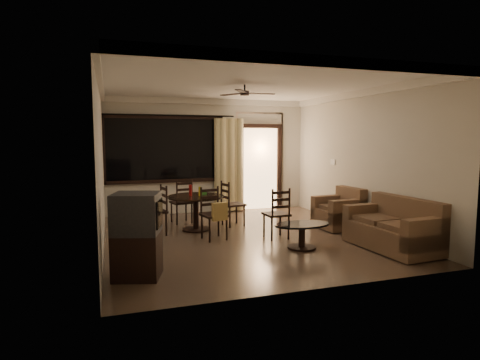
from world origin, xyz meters
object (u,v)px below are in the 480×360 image
object	(u,v)px
tv_cabinet	(137,235)
coffee_table	(302,232)
side_chair	(276,223)
dining_chair_north	(182,210)
armchair	(340,212)
dining_table	(196,203)
sofa	(395,229)
dining_chair_west	(155,220)
dining_chair_south	(214,223)
dining_chair_east	(233,212)

from	to	relation	value
tv_cabinet	coffee_table	xyz separation A→B (m)	(2.71, 0.59, -0.29)
side_chair	dining_chair_north	bearing A→B (deg)	-55.99
armchair	coffee_table	distance (m)	1.84
dining_table	dining_chair_north	world-z (taller)	dining_chair_north
sofa	coffee_table	size ratio (longest dim) A/B	1.68
armchair	side_chair	size ratio (longest dim) A/B	0.91
dining_chair_west	dining_chair_north	bearing A→B (deg)	133.24
dining_chair_north	side_chair	size ratio (longest dim) A/B	1.01
sofa	side_chair	distance (m)	2.03
dining_chair_south	coffee_table	xyz separation A→B (m)	(1.24, -1.04, -0.02)
dining_chair_west	dining_chair_south	xyz separation A→B (m)	(0.99, -0.68, 0.02)
sofa	coffee_table	bearing A→B (deg)	156.91
armchair	dining_chair_west	bearing A→B (deg)	167.14
dining_table	side_chair	size ratio (longest dim) A/B	1.18
tv_cabinet	coffee_table	bearing A→B (deg)	28.61
dining_table	armchair	distance (m)	2.95
dining_chair_north	side_chair	distance (m)	2.37
dining_chair_south	dining_chair_north	bearing A→B (deg)	90.00
dining_chair_north	sofa	distance (m)	4.36
dining_chair_north	coffee_table	size ratio (longest dim) A/B	0.99
sofa	side_chair	xyz separation A→B (m)	(-1.58, 1.27, -0.05)
dining_chair_north	tv_cabinet	distance (m)	3.45
armchair	tv_cabinet	bearing A→B (deg)	-161.30
dining_chair_north	sofa	bearing A→B (deg)	122.54
dining_table	dining_chair_west	distance (m)	0.88
dining_table	tv_cabinet	distance (m)	2.79
tv_cabinet	sofa	world-z (taller)	tv_cabinet
sofa	armchair	world-z (taller)	sofa
tv_cabinet	dining_chair_south	bearing A→B (deg)	64.38
dining_chair_west	dining_chair_east	distance (m)	1.67
dining_chair_north	tv_cabinet	world-z (taller)	tv_cabinet
dining_chair_east	tv_cabinet	bearing A→B (deg)	130.02
dining_table	dining_chair_west	xyz separation A→B (m)	(-0.82, -0.16, -0.27)
dining_chair_north	dining_chair_west	bearing A→B (deg)	43.24
dining_chair_east	dining_table	bearing A→B (deg)	89.91
sofa	armchair	distance (m)	1.64
side_chair	dining_table	bearing A→B (deg)	-44.32
sofa	armchair	bearing A→B (deg)	86.47
dining_chair_east	side_chair	world-z (taller)	dining_chair_east
coffee_table	dining_chair_south	bearing A→B (deg)	140.09
dining_chair_east	coffee_table	distance (m)	2.12
dining_table	armchair	size ratio (longest dim) A/B	1.30
tv_cabinet	side_chair	xyz separation A→B (m)	(2.57, 1.35, -0.29)
armchair	coffee_table	xyz separation A→B (m)	(-1.44, -1.14, -0.05)
tv_cabinet	armchair	bearing A→B (deg)	38.95
dining_chair_east	sofa	world-z (taller)	dining_chair_east
dining_chair_east	dining_chair_south	bearing A→B (deg)	135.70
sofa	dining_table	bearing A→B (deg)	136.25
dining_chair_east	side_chair	bearing A→B (deg)	-171.51
dining_chair_south	side_chair	xyz separation A→B (m)	(1.11, -0.27, -0.02)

